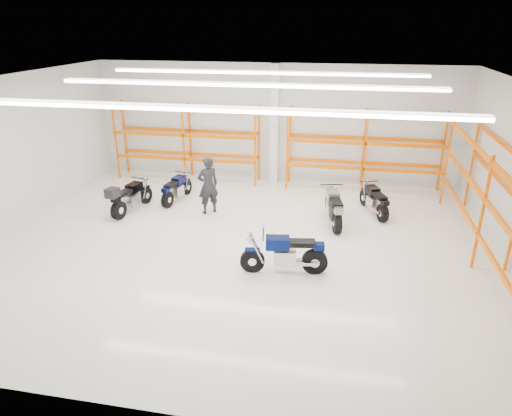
% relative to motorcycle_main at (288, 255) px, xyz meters
% --- Properties ---
extents(ground, '(14.00, 14.00, 0.00)m').
position_rel_motorcycle_main_xyz_m(ground, '(-1.43, 1.15, -0.51)').
color(ground, beige).
rests_on(ground, ground).
extents(room_shell, '(14.02, 12.02, 4.51)m').
position_rel_motorcycle_main_xyz_m(room_shell, '(-1.43, 1.18, 2.78)').
color(room_shell, silver).
rests_on(room_shell, ground).
extents(motorcycle_main, '(2.20, 0.73, 1.08)m').
position_rel_motorcycle_main_xyz_m(motorcycle_main, '(0.00, 0.00, 0.00)').
color(motorcycle_main, black).
rests_on(motorcycle_main, ground).
extents(motorcycle_back_a, '(0.83, 2.15, 1.11)m').
position_rel_motorcycle_main_xyz_m(motorcycle_back_a, '(-5.62, 2.87, 0.03)').
color(motorcycle_back_a, black).
rests_on(motorcycle_back_a, ground).
extents(motorcycle_back_b, '(0.71, 1.90, 0.94)m').
position_rel_motorcycle_main_xyz_m(motorcycle_back_b, '(-4.46, 4.15, -0.07)').
color(motorcycle_back_b, black).
rests_on(motorcycle_back_b, ground).
extents(motorcycle_back_c, '(0.79, 2.22, 1.10)m').
position_rel_motorcycle_main_xyz_m(motorcycle_back_c, '(1.02, 3.26, 0.01)').
color(motorcycle_back_c, black).
rests_on(motorcycle_back_c, ground).
extents(motorcycle_back_d, '(0.93, 1.87, 0.97)m').
position_rel_motorcycle_main_xyz_m(motorcycle_back_d, '(2.32, 4.28, -0.05)').
color(motorcycle_back_d, black).
rests_on(motorcycle_back_d, ground).
extents(standing_man, '(0.83, 0.79, 1.92)m').
position_rel_motorcycle_main_xyz_m(standing_man, '(-3.04, 3.39, 0.45)').
color(standing_man, black).
rests_on(standing_man, ground).
extents(structural_column, '(0.32, 0.32, 4.50)m').
position_rel_motorcycle_main_xyz_m(structural_column, '(-1.43, 6.97, 1.74)').
color(structural_column, white).
rests_on(structural_column, ground).
extents(pallet_racking_back_left, '(5.67, 0.87, 3.00)m').
position_rel_motorcycle_main_xyz_m(pallet_racking_back_left, '(-4.83, 6.63, 1.28)').
color(pallet_racking_back_left, '#FF7400').
rests_on(pallet_racking_back_left, ground).
extents(pallet_racking_back_right, '(5.67, 0.87, 3.00)m').
position_rel_motorcycle_main_xyz_m(pallet_racking_back_right, '(1.97, 6.63, 1.28)').
color(pallet_racking_back_right, '#FF7400').
rests_on(pallet_racking_back_right, ground).
extents(pallet_racking_side, '(0.87, 9.07, 3.00)m').
position_rel_motorcycle_main_xyz_m(pallet_racking_side, '(5.05, 1.15, 1.31)').
color(pallet_racking_side, '#FF7400').
rests_on(pallet_racking_side, ground).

